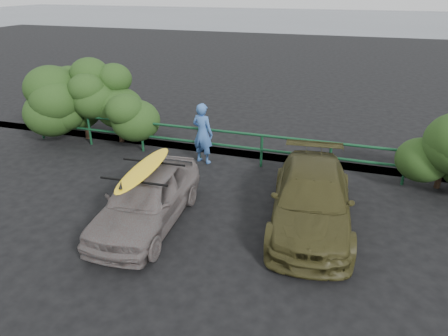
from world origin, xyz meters
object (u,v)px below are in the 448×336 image
at_px(guardrail, 230,147).
at_px(olive_vehicle, 311,199).
at_px(surfboard, 144,169).
at_px(man, 203,133).
at_px(sedan, 147,198).

height_order(guardrail, olive_vehicle, olive_vehicle).
bearing_deg(olive_vehicle, surfboard, -167.68).
bearing_deg(man, guardrail, -150.98).
height_order(guardrail, man, man).
height_order(sedan, olive_vehicle, sedan).
bearing_deg(olive_vehicle, sedan, -167.68).
bearing_deg(sedan, man, 87.30).
bearing_deg(surfboard, guardrail, 75.72).
distance_m(guardrail, olive_vehicle, 3.90).
bearing_deg(olive_vehicle, guardrail, 130.01).
relative_size(guardrail, sedan, 3.67).
height_order(sedan, man, man).
xyz_separation_m(sedan, man, (-0.00, 3.66, 0.29)).
xyz_separation_m(olive_vehicle, surfboard, (-3.56, -1.14, 0.75)).
distance_m(olive_vehicle, surfboard, 3.82).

